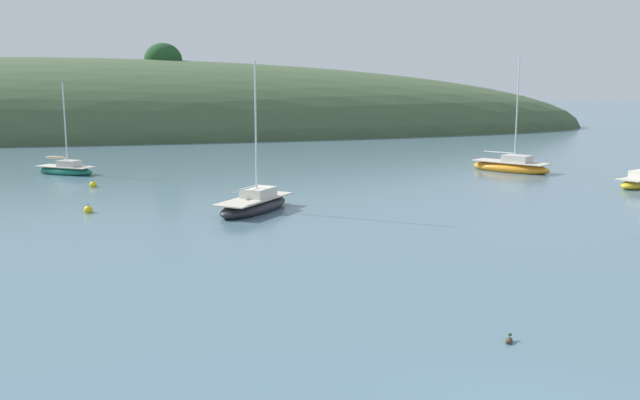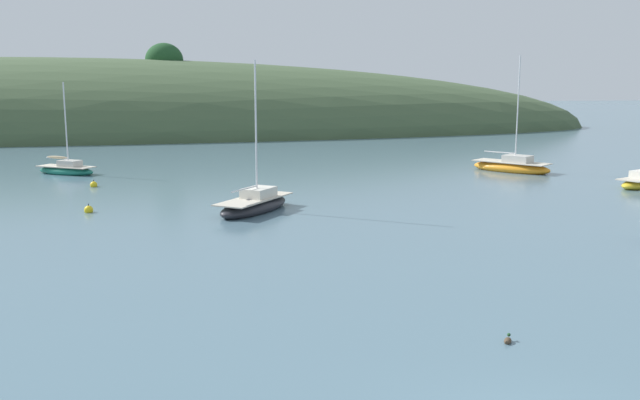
# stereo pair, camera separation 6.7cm
# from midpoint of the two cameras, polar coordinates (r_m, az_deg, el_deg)

# --- Properties ---
(far_shoreline_hill) EXTENTS (150.00, 36.00, 22.05)m
(far_shoreline_hill) POSITION_cam_midpoint_polar(r_m,az_deg,el_deg) (93.01, -23.34, 5.08)
(far_shoreline_hill) COLOR #425638
(far_shoreline_hill) RESTS_ON ground
(sailboat_cream_ketch) EXTENTS (4.79, 5.48, 7.68)m
(sailboat_cream_ketch) POSITION_cam_midpoint_polar(r_m,az_deg,el_deg) (34.72, -5.49, -0.37)
(sailboat_cream_ketch) COLOR #232328
(sailboat_cream_ketch) RESTS_ON ground
(sailboat_teal_outer) EXTENTS (5.14, 5.89, 8.47)m
(sailboat_teal_outer) POSITION_cam_midpoint_polar(r_m,az_deg,el_deg) (51.70, 15.51, 2.70)
(sailboat_teal_outer) COLOR orange
(sailboat_teal_outer) RESTS_ON ground
(sailboat_blue_center) EXTENTS (4.66, 3.79, 6.56)m
(sailboat_blue_center) POSITION_cam_midpoint_polar(r_m,az_deg,el_deg) (51.64, -20.35, 2.37)
(sailboat_blue_center) COLOR #196B56
(sailboat_blue_center) RESTS_ON ground
(mooring_buoy_inner) EXTENTS (0.44, 0.44, 0.54)m
(mooring_buoy_inner) POSITION_cam_midpoint_polar(r_m,az_deg,el_deg) (36.18, -18.68, -0.80)
(mooring_buoy_inner) COLOR yellow
(mooring_buoy_inner) RESTS_ON ground
(mooring_buoy_outer) EXTENTS (0.44, 0.44, 0.54)m
(mooring_buoy_outer) POSITION_cam_midpoint_polar(r_m,az_deg,el_deg) (44.82, -18.31, 1.19)
(mooring_buoy_outer) COLOR yellow
(mooring_buoy_outer) RESTS_ON ground
(duck_lone_right) EXTENTS (0.34, 0.39, 0.24)m
(duck_lone_right) POSITION_cam_midpoint_polar(r_m,az_deg,el_deg) (18.22, 15.27, -11.15)
(duck_lone_right) COLOR #473828
(duck_lone_right) RESTS_ON ground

